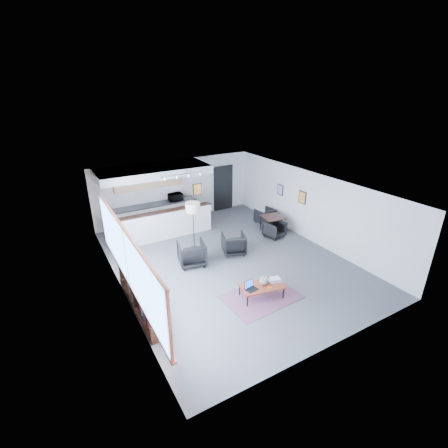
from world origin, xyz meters
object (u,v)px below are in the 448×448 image
armchair_left (192,252)px  dining_table (273,218)px  coffee_table (262,286)px  armchair_right (234,243)px  ceramic_pot (264,281)px  microwave (175,196)px  floor_lamp (193,209)px  laptop (250,287)px  dining_chair_far (265,217)px  dining_chair_near (275,230)px  book_stack (275,279)px

armchair_left → dining_table: bearing=-156.9°
coffee_table → armchair_right: 2.69m
coffee_table → ceramic_pot: 0.17m
ceramic_pot → microwave: size_ratio=0.45×
floor_lamp → dining_table: (3.32, -0.27, -0.91)m
armchair_left → laptop: bearing=114.5°
armchair_right → floor_lamp: size_ratio=0.45×
ceramic_pot → armchair_right: armchair_right is taller
laptop → dining_chair_far: bearing=39.2°
coffee_table → dining_table: size_ratio=1.41×
coffee_table → dining_table: dining_table is taller
dining_chair_near → microwave: microwave is taller
ceramic_pot → dining_chair_far: 5.27m
book_stack → dining_chair_far: size_ratio=0.61×
dining_chair_far → microwave: size_ratio=1.11×
coffee_table → book_stack: size_ratio=3.38×
dining_table → dining_chair_far: size_ratio=1.45×
laptop → microwave: (0.45, 6.34, 0.67)m
laptop → armchair_left: bearing=91.6°
floor_lamp → microwave: floor_lamp is taller
armchair_left → microwave: bearing=-92.1°
microwave → dining_table: bearing=-51.1°
floor_lamp → laptop: bearing=-90.0°
ceramic_pot → floor_lamp: size_ratio=0.14×
dining_chair_far → floor_lamp: bearing=3.8°
armchair_right → ceramic_pot: bearing=95.7°
microwave → book_stack: bearing=-91.0°
floor_lamp → dining_chair_near: 3.42m
coffee_table → armchair_right: size_ratio=1.60×
dining_chair_far → microwave: bearing=-40.3°
ceramic_pot → book_stack: ceramic_pot is taller
ceramic_pot → dining_chair_far: bearing=53.1°
book_stack → dining_chair_far: 5.06m
dining_chair_near → laptop: bearing=-149.4°
laptop → dining_chair_near: laptop is taller
laptop → armchair_right: size_ratio=0.46×
ceramic_pot → dining_chair_near: (2.68, 2.94, -0.21)m
dining_chair_near → microwave: (-2.68, 3.42, 0.82)m
ceramic_pot → dining_table: dining_table is taller
armchair_left → ceramic_pot: bearing=123.4°
armchair_left → dining_chair_far: (4.15, 1.61, -0.13)m
armchair_left → dining_chair_near: armchair_left is taller
ceramic_pot → armchair_left: 2.78m
book_stack → armchair_right: size_ratio=0.47×
armchair_right → dining_chair_far: bearing=-128.6°
ceramic_pot → dining_chair_far: (3.16, 4.22, -0.20)m
ceramic_pot → floor_lamp: bearing=97.1°
book_stack → laptop: bearing=178.4°
dining_table → dining_chair_far: bearing=72.1°
book_stack → armchair_left: size_ratio=0.43×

